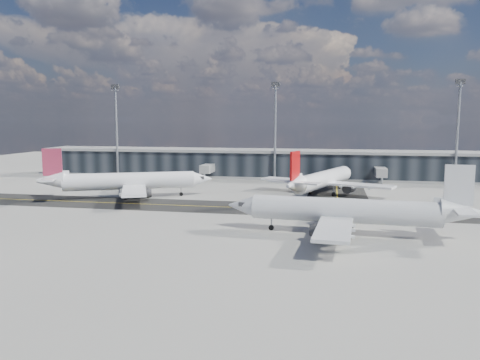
{
  "coord_description": "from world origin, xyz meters",
  "views": [
    {
      "loc": [
        16.46,
        -89.05,
        17.98
      ],
      "look_at": [
        -2.97,
        9.71,
        5.0
      ],
      "focal_mm": 35.0,
      "sensor_mm": 36.0,
      "label": 1
    }
  ],
  "objects": [
    {
      "name": "ground",
      "position": [
        0.0,
        0.0,
        0.0
      ],
      "size": [
        300.0,
        300.0,
        0.0
      ],
      "primitive_type": "plane",
      "color": "gray",
      "rests_on": "ground"
    },
    {
      "name": "taxiway_lanes",
      "position": [
        3.91,
        10.74,
        0.01
      ],
      "size": [
        180.0,
        63.0,
        0.03
      ],
      "color": "black",
      "rests_on": "ground"
    },
    {
      "name": "terminal_concourse",
      "position": [
        0.04,
        54.93,
        4.09
      ],
      "size": [
        152.0,
        19.8,
        8.8
      ],
      "color": "black",
      "rests_on": "ground"
    },
    {
      "name": "floodlight_masts",
      "position": [
        0.0,
        48.0,
        15.61
      ],
      "size": [
        102.5,
        0.7,
        28.9
      ],
      "color": "gray",
      "rests_on": "ground"
    },
    {
      "name": "airliner_af",
      "position": [
        -29.84,
        11.0,
        3.86
      ],
      "size": [
        37.74,
        32.6,
        11.7
      ],
      "rotation": [
        0.0,
        0.0,
        -1.16
      ],
      "color": "white",
      "rests_on": "ground"
    },
    {
      "name": "airliner_redtail",
      "position": [
        14.49,
        23.5,
        3.79
      ],
      "size": [
        32.45,
        37.54,
        11.49
      ],
      "rotation": [
        0.0,
        0.0,
        -0.36
      ],
      "color": "white",
      "rests_on": "ground"
    },
    {
      "name": "airliner_near",
      "position": [
        19.14,
        -15.26,
        3.79
      ],
      "size": [
        38.71,
        33.0,
        11.47
      ],
      "rotation": [
        0.0,
        0.0,
        1.51
      ],
      "color": "silver",
      "rests_on": "ground"
    },
    {
      "name": "baggage_tug",
      "position": [
        10.88,
        6.14,
        0.89
      ],
      "size": [
        3.03,
        1.92,
        1.77
      ],
      "rotation": [
        0.0,
        0.0,
        -1.76
      ],
      "color": "yellow",
      "rests_on": "ground"
    },
    {
      "name": "service_van",
      "position": [
        16.65,
        44.0,
        0.73
      ],
      "size": [
        2.95,
        5.47,
        1.46
      ],
      "primitive_type": "imported",
      "rotation": [
        0.0,
        0.0,
        0.11
      ],
      "color": "white",
      "rests_on": "ground"
    }
  ]
}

